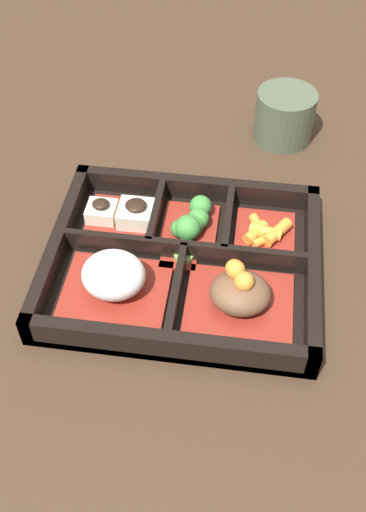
# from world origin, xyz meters

# --- Properties ---
(ground_plane) EXTENTS (3.00, 3.00, 0.00)m
(ground_plane) POSITION_xyz_m (0.00, 0.00, 0.00)
(ground_plane) COLOR #382619
(bento_base) EXTENTS (0.30, 0.25, 0.01)m
(bento_base) POSITION_xyz_m (0.00, 0.00, 0.01)
(bento_base) COLOR black
(bento_base) RESTS_ON ground_plane
(bento_rim) EXTENTS (0.30, 0.25, 0.04)m
(bento_rim) POSITION_xyz_m (-0.00, -0.00, 0.02)
(bento_rim) COLOR black
(bento_rim) RESTS_ON ground_plane
(bowl_stew) EXTENTS (0.12, 0.10, 0.05)m
(bowl_stew) POSITION_xyz_m (-0.07, 0.05, 0.03)
(bowl_stew) COLOR maroon
(bowl_stew) RESTS_ON bento_base
(bowl_rice) EXTENTS (0.12, 0.10, 0.05)m
(bowl_rice) POSITION_xyz_m (0.07, 0.05, 0.03)
(bowl_rice) COLOR maroon
(bowl_rice) RESTS_ON bento_base
(bowl_carrots) EXTENTS (0.07, 0.08, 0.02)m
(bowl_carrots) POSITION_xyz_m (-0.09, -0.06, 0.02)
(bowl_carrots) COLOR maroon
(bowl_carrots) RESTS_ON bento_base
(bowl_greens) EXTENTS (0.07, 0.08, 0.04)m
(bowl_greens) POSITION_xyz_m (-0.00, -0.05, 0.03)
(bowl_greens) COLOR maroon
(bowl_greens) RESTS_ON bento_base
(bowl_tofu) EXTENTS (0.08, 0.08, 0.03)m
(bowl_tofu) POSITION_xyz_m (0.08, -0.06, 0.02)
(bowl_tofu) COLOR maroon
(bowl_tofu) RESTS_ON bento_base
(bowl_pickles) EXTENTS (0.04, 0.04, 0.01)m
(bowl_pickles) POSITION_xyz_m (0.00, -0.01, 0.01)
(bowl_pickles) COLOR maroon
(bowl_pickles) RESTS_ON bento_base
(tea_cup) EXTENTS (0.08, 0.08, 0.07)m
(tea_cup) POSITION_xyz_m (-0.11, -0.27, 0.04)
(tea_cup) COLOR #424C38
(tea_cup) RESTS_ON ground_plane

